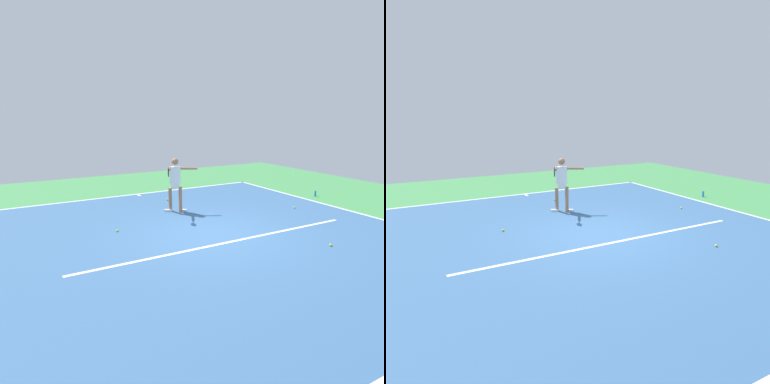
% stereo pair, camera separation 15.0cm
% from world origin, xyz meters
% --- Properties ---
extents(ground_plane, '(20.83, 20.83, 0.00)m').
position_xyz_m(ground_plane, '(0.00, 0.00, 0.00)').
color(ground_plane, '#428E4C').
extents(court_surface, '(10.49, 11.18, 0.00)m').
position_xyz_m(court_surface, '(0.00, 0.00, 0.00)').
color(court_surface, '#38608E').
rests_on(court_surface, ground_plane).
extents(court_line_baseline_near, '(10.49, 0.10, 0.01)m').
position_xyz_m(court_line_baseline_near, '(0.00, -5.54, 0.00)').
color(court_line_baseline_near, white).
rests_on(court_line_baseline_near, ground_plane).
extents(court_line_sideline_left, '(0.10, 11.18, 0.01)m').
position_xyz_m(court_line_sideline_left, '(-5.19, 0.00, 0.00)').
color(court_line_sideline_left, white).
rests_on(court_line_sideline_left, ground_plane).
extents(court_line_service, '(7.87, 0.10, 0.01)m').
position_xyz_m(court_line_service, '(0.00, 0.70, 0.00)').
color(court_line_service, white).
rests_on(court_line_service, ground_plane).
extents(court_line_centre_mark, '(0.10, 0.30, 0.01)m').
position_xyz_m(court_line_centre_mark, '(0.00, -5.34, 0.00)').
color(court_line_centre_mark, white).
rests_on(court_line_centre_mark, ground_plane).
extents(tennis_player, '(1.30, 1.06, 1.76)m').
position_xyz_m(tennis_player, '(-0.16, -2.48, 1.01)').
color(tennis_player, '#9E7051').
rests_on(tennis_player, ground_plane).
extents(tennis_ball_by_sideline, '(0.07, 0.07, 0.07)m').
position_xyz_m(tennis_ball_by_sideline, '(-0.59, -4.00, 0.03)').
color(tennis_ball_by_sideline, '#CCE033').
rests_on(tennis_ball_by_sideline, ground_plane).
extents(tennis_ball_near_service_line, '(0.07, 0.07, 0.07)m').
position_xyz_m(tennis_ball_near_service_line, '(-3.83, -0.89, 0.03)').
color(tennis_ball_near_service_line, '#C6E53D').
rests_on(tennis_ball_near_service_line, ground_plane).
extents(tennis_ball_far_corner, '(0.07, 0.07, 0.07)m').
position_xyz_m(tennis_ball_far_corner, '(2.13, -1.45, 0.03)').
color(tennis_ball_far_corner, yellow).
rests_on(tennis_ball_far_corner, ground_plane).
extents(tennis_ball_near_player, '(0.07, 0.07, 0.07)m').
position_xyz_m(tennis_ball_near_player, '(-2.02, 2.14, 0.03)').
color(tennis_ball_near_player, yellow).
rests_on(tennis_ball_near_player, ground_plane).
extents(water_bottle, '(0.07, 0.07, 0.22)m').
position_xyz_m(water_bottle, '(-5.84, -1.82, 0.11)').
color(water_bottle, blue).
rests_on(water_bottle, ground_plane).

